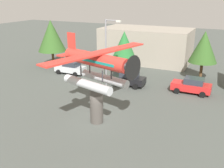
# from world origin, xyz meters

# --- Properties ---
(ground_plane) EXTENTS (140.00, 140.00, 0.00)m
(ground_plane) POSITION_xyz_m (0.00, 0.00, 0.00)
(ground_plane) COLOR #4C514C
(display_pedestal) EXTENTS (1.10, 1.10, 3.32)m
(display_pedestal) POSITION_xyz_m (0.00, 0.00, 1.66)
(display_pedestal) COLOR #4C4742
(display_pedestal) RESTS_ON ground
(floatplane_monument) EXTENTS (7.19, 10.32, 4.00)m
(floatplane_monument) POSITION_xyz_m (0.13, -0.03, 4.99)
(floatplane_monument) COLOR silver
(floatplane_monument) RESTS_ON display_pedestal
(car_near_silver) EXTENTS (4.20, 2.02, 1.76)m
(car_near_silver) POSITION_xyz_m (-9.98, 10.78, 0.88)
(car_near_silver) COLOR silver
(car_near_silver) RESTS_ON ground
(car_mid_black) EXTENTS (4.20, 2.02, 1.76)m
(car_mid_black) POSITION_xyz_m (-1.14, 9.74, 0.88)
(car_mid_black) COLOR black
(car_mid_black) RESTS_ON ground
(car_far_red) EXTENTS (4.20, 2.02, 1.76)m
(car_far_red) POSITION_xyz_m (6.13, 10.46, 0.88)
(car_far_red) COLOR red
(car_far_red) RESTS_ON ground
(streetlight_primary) EXTENTS (1.84, 0.28, 7.85)m
(streetlight_primary) POSITION_xyz_m (-2.69, 7.48, 4.56)
(streetlight_primary) COLOR gray
(streetlight_primary) RESTS_ON ground
(storefront_building) EXTENTS (13.84, 7.54, 5.29)m
(storefront_building) POSITION_xyz_m (-3.06, 22.00, 2.64)
(storefront_building) COLOR #9E9384
(storefront_building) RESTS_ON ground
(tree_west) EXTENTS (4.06, 4.06, 6.87)m
(tree_west) POSITION_xyz_m (-14.57, 12.91, 4.59)
(tree_west) COLOR brown
(tree_west) RESTS_ON ground
(tree_east) EXTENTS (3.59, 3.59, 5.83)m
(tree_east) POSITION_xyz_m (-3.30, 13.60, 3.83)
(tree_east) COLOR brown
(tree_east) RESTS_ON ground
(tree_center_back) EXTENTS (3.43, 3.43, 6.21)m
(tree_center_back) POSITION_xyz_m (6.42, 15.42, 4.28)
(tree_center_back) COLOR brown
(tree_center_back) RESTS_ON ground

